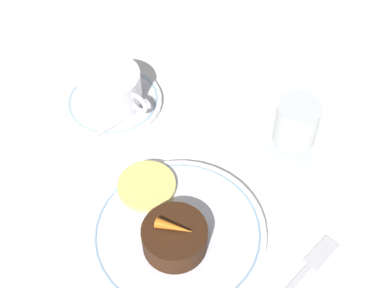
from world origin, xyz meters
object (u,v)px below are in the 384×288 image
(coffee_cup, at_px, (110,87))
(wine_glass, at_px, (296,126))
(dinner_plate, at_px, (178,233))
(dessert_cake, at_px, (176,239))
(fork, at_px, (299,277))

(coffee_cup, bearing_deg, wine_glass, 16.23)
(dinner_plate, height_order, dessert_cake, dessert_cake)
(dinner_plate, bearing_deg, dessert_cake, -56.38)
(dinner_plate, xyz_separation_m, wine_glass, (0.05, 0.20, 0.06))
(dinner_plate, xyz_separation_m, fork, (0.16, 0.04, -0.01))
(coffee_cup, height_order, dessert_cake, coffee_cup)
(wine_glass, height_order, fork, wine_glass)
(fork, bearing_deg, coffee_cup, 168.58)
(wine_glass, distance_m, fork, 0.20)
(coffee_cup, bearing_deg, fork, -11.42)
(dinner_plate, xyz_separation_m, coffee_cup, (-0.23, 0.12, 0.03))
(dinner_plate, bearing_deg, fork, 16.07)
(wine_glass, relative_size, fork, 0.57)
(dessert_cake, bearing_deg, wine_glass, 80.83)
(dessert_cake, bearing_deg, fork, 23.43)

